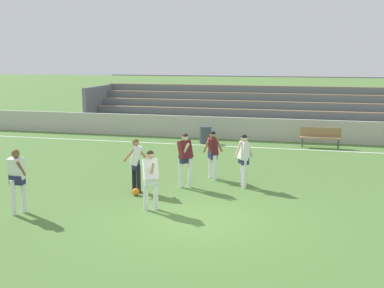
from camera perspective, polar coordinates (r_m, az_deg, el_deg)
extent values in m
plane|color=#517A38|center=(12.56, 1.02, -8.77)|extent=(160.00, 160.00, 0.00)
cube|color=white|center=(22.22, 6.85, -0.38)|extent=(44.00, 0.12, 0.01)
cube|color=#BCB7AD|center=(24.03, 7.46, 1.72)|extent=(48.00, 0.16, 1.09)
cube|color=#897051|center=(25.27, 9.21, 1.74)|extent=(20.71, 0.36, 0.08)
cube|color=slate|center=(25.10, 9.16, 1.24)|extent=(20.71, 0.04, 0.38)
cube|color=#897051|center=(25.96, 9.38, 2.81)|extent=(20.71, 0.36, 0.08)
cube|color=slate|center=(25.79, 9.33, 2.34)|extent=(20.71, 0.04, 0.38)
cube|color=#897051|center=(26.67, 9.53, 3.84)|extent=(20.71, 0.36, 0.08)
cube|color=slate|center=(26.49, 9.49, 3.38)|extent=(20.71, 0.04, 0.38)
cube|color=#897051|center=(27.38, 9.68, 4.81)|extent=(20.71, 0.36, 0.08)
cube|color=slate|center=(27.20, 9.64, 4.37)|extent=(20.71, 0.04, 0.38)
cube|color=#897051|center=(28.10, 9.83, 5.73)|extent=(20.71, 0.36, 0.08)
cube|color=slate|center=(27.92, 9.78, 5.30)|extent=(20.71, 0.04, 0.38)
cube|color=#897051|center=(28.83, 9.96, 6.60)|extent=(20.71, 0.36, 0.08)
cube|color=slate|center=(28.64, 9.92, 6.19)|extent=(20.71, 0.04, 0.38)
cube|color=slate|center=(29.63, -10.64, 4.44)|extent=(0.20, 4.15, 2.30)
cylinder|color=slate|center=(29.05, 10.03, 7.71)|extent=(20.71, 0.06, 0.06)
cube|color=#99754C|center=(22.62, 14.69, 0.70)|extent=(1.80, 0.40, 0.06)
cube|color=#99754C|center=(22.76, 14.71, 1.39)|extent=(1.80, 0.05, 0.40)
cylinder|color=#47474C|center=(22.66, 12.69, 0.22)|extent=(0.07, 0.07, 0.45)
cylinder|color=#47474C|center=(22.69, 16.63, 0.05)|extent=(0.07, 0.07, 0.45)
cylinder|color=#3D424C|center=(23.04, 1.57, 1.08)|extent=(0.55, 0.55, 0.80)
cylinder|color=black|center=(14.87, -6.23, -4.08)|extent=(0.13, 0.13, 0.85)
cylinder|color=black|center=(15.16, -6.75, -3.81)|extent=(0.13, 0.13, 0.85)
cube|color=#232847|center=(14.92, -6.52, -2.44)|extent=(0.33, 0.41, 0.24)
cube|color=white|center=(14.86, -6.55, -1.31)|extent=(0.48, 0.48, 0.60)
cylinder|color=#A87A5B|center=(14.78, -7.31, -1.24)|extent=(0.40, 0.20, 0.45)
cylinder|color=#A87A5B|center=(14.92, -5.80, -1.10)|extent=(0.40, 0.20, 0.45)
sphere|color=#A87A5B|center=(14.78, -6.58, 0.15)|extent=(0.21, 0.21, 0.21)
sphere|color=brown|center=(14.78, -6.58, 0.23)|extent=(0.20, 0.20, 0.20)
cylinder|color=white|center=(15.36, -1.33, -3.38)|extent=(0.13, 0.13, 0.93)
cylinder|color=white|center=(15.35, -0.24, -3.39)|extent=(0.13, 0.13, 0.93)
cube|color=#232847|center=(15.26, -0.79, -1.75)|extent=(0.41, 0.41, 0.24)
cube|color=#56191E|center=(15.20, -0.79, -0.65)|extent=(0.54, 0.54, 0.60)
cylinder|color=beige|center=(15.38, -0.83, -0.37)|extent=(0.33, 0.32, 0.45)
cylinder|color=beige|center=(14.99, -0.75, -0.65)|extent=(0.33, 0.32, 0.45)
sphere|color=beige|center=(15.13, -0.80, 0.78)|extent=(0.21, 0.21, 0.21)
sphere|color=black|center=(15.12, -0.80, 0.86)|extent=(0.20, 0.20, 0.20)
cylinder|color=white|center=(15.38, 6.12, -3.51)|extent=(0.13, 0.13, 0.89)
cylinder|color=white|center=(15.63, 5.86, -3.28)|extent=(0.13, 0.13, 0.89)
cube|color=#232847|center=(15.41, 6.02, -1.86)|extent=(0.38, 0.42, 0.24)
cube|color=white|center=(15.35, 6.04, -0.77)|extent=(0.46, 0.48, 0.59)
cylinder|color=beige|center=(15.25, 5.38, -0.68)|extent=(0.26, 0.20, 0.51)
cylinder|color=beige|center=(15.43, 6.69, -0.58)|extent=(0.26, 0.20, 0.51)
sphere|color=beige|center=(15.28, 6.07, 0.65)|extent=(0.21, 0.21, 0.21)
sphere|color=black|center=(15.28, 6.07, 0.72)|extent=(0.20, 0.20, 0.20)
cylinder|color=white|center=(13.23, -5.40, -5.89)|extent=(0.13, 0.13, 0.84)
cylinder|color=white|center=(13.25, -4.23, -5.85)|extent=(0.13, 0.13, 0.84)
cube|color=white|center=(13.14, -4.84, -4.19)|extent=(0.42, 0.38, 0.24)
cube|color=white|center=(13.06, -4.86, -2.91)|extent=(0.52, 0.52, 0.60)
cylinder|color=#D6A884|center=(13.24, -5.08, -2.57)|extent=(0.25, 0.33, 0.48)
cylinder|color=#D6A884|center=(12.87, -4.64, -2.94)|extent=(0.25, 0.33, 0.48)
sphere|color=#D6A884|center=(12.98, -4.89, -1.26)|extent=(0.21, 0.21, 0.21)
sphere|color=black|center=(12.98, -4.89, -1.17)|extent=(0.20, 0.20, 0.20)
cylinder|color=white|center=(16.57, 2.16, -2.53)|extent=(0.13, 0.13, 0.84)
cylinder|color=white|center=(16.25, 2.66, -2.80)|extent=(0.13, 0.13, 0.84)
cube|color=#232847|center=(16.32, 2.42, -1.29)|extent=(0.38, 0.42, 0.24)
cube|color=#56191E|center=(16.27, 2.43, -0.25)|extent=(0.46, 0.48, 0.59)
cylinder|color=#A87A5B|center=(16.31, 3.16, -0.09)|extent=(0.29, 0.22, 0.50)
cylinder|color=#A87A5B|center=(16.21, 1.69, -0.15)|extent=(0.29, 0.22, 0.50)
sphere|color=#A87A5B|center=(16.20, 2.44, 1.08)|extent=(0.21, 0.21, 0.21)
sphere|color=black|center=(16.20, 2.44, 1.16)|extent=(0.20, 0.20, 0.20)
cylinder|color=white|center=(13.70, -19.00, -5.66)|extent=(0.13, 0.13, 0.94)
cylinder|color=white|center=(13.58, -20.07, -5.86)|extent=(0.13, 0.13, 0.94)
cube|color=#232847|center=(13.53, -19.65, -3.94)|extent=(0.36, 0.22, 0.24)
cube|color=white|center=(13.46, -19.72, -2.70)|extent=(0.38, 0.31, 0.59)
cylinder|color=brown|center=(13.29, -19.27, -2.67)|extent=(0.08, 0.36, 0.47)
cylinder|color=brown|center=(13.62, -20.18, -2.42)|extent=(0.08, 0.36, 0.47)
sphere|color=brown|center=(13.38, -19.82, -1.09)|extent=(0.21, 0.21, 0.21)
sphere|color=brown|center=(13.38, -19.83, -1.00)|extent=(0.20, 0.20, 0.20)
sphere|color=orange|center=(14.68, -6.55, -5.55)|extent=(0.22, 0.22, 0.22)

